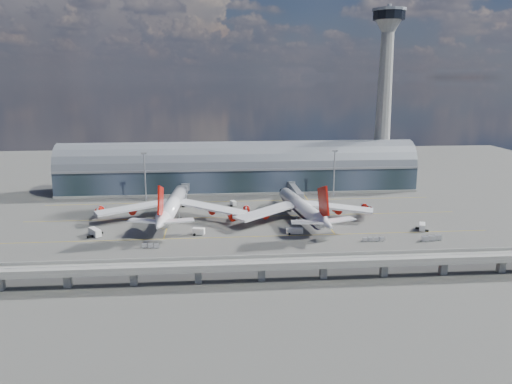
{
  "coord_description": "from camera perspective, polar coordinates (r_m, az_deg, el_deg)",
  "views": [
    {
      "loc": [
        -14.71,
        -202.96,
        63.18
      ],
      "look_at": [
        3.96,
        10.0,
        14.0
      ],
      "focal_mm": 35.0,
      "sensor_mm": 36.0,
      "label": 1
    }
  ],
  "objects": [
    {
      "name": "terminal",
      "position": [
        286.06,
        -1.98,
        2.51
      ],
      "size": [
        200.0,
        30.0,
        28.0
      ],
      "color": "#1E2C32",
      "rests_on": "ground"
    },
    {
      "name": "ground",
      "position": [
        213.07,
        -0.83,
        -4.29
      ],
      "size": [
        500.0,
        500.0,
        0.0
      ],
      "primitive_type": "plane",
      "color": "#474744",
      "rests_on": "ground"
    },
    {
      "name": "service_truck_0",
      "position": [
        214.14,
        -17.92,
        -4.4
      ],
      "size": [
        6.37,
        7.58,
        3.12
      ],
      "rotation": [
        0.0,
        0.0,
        0.61
      ],
      "color": "silver",
      "rests_on": "ground"
    },
    {
      "name": "guideway",
      "position": [
        159.55,
        0.63,
        -8.32
      ],
      "size": [
        220.0,
        8.5,
        7.2
      ],
      "color": "gray",
      "rests_on": "ground"
    },
    {
      "name": "service_truck_2",
      "position": [
        207.17,
        4.43,
        -4.46
      ],
      "size": [
        6.99,
        2.52,
        2.49
      ],
      "rotation": [
        0.0,
        0.0,
        1.5
      ],
      "color": "silver",
      "rests_on": "ground"
    },
    {
      "name": "floodlight_mast_right",
      "position": [
        270.52,
        8.92,
        2.24
      ],
      "size": [
        3.0,
        0.7,
        25.7
      ],
      "color": "gray",
      "rests_on": "ground"
    },
    {
      "name": "cargo_train_2",
      "position": [
        210.16,
        19.42,
        -5.02
      ],
      "size": [
        8.81,
        3.47,
        1.93
      ],
      "rotation": [
        0.0,
        0.0,
        1.37
      ],
      "color": "gray",
      "rests_on": "ground"
    },
    {
      "name": "taxi_lines",
      "position": [
        234.22,
        -1.23,
        -2.7
      ],
      "size": [
        200.0,
        80.12,
        0.01
      ],
      "color": "gold",
      "rests_on": "ground"
    },
    {
      "name": "cargo_train_0",
      "position": [
        194.54,
        -11.97,
        -6.04
      ],
      "size": [
        7.0,
        2.47,
        1.53
      ],
      "rotation": [
        0.0,
        0.0,
        1.72
      ],
      "color": "gray",
      "rests_on": "ground"
    },
    {
      "name": "service_truck_3",
      "position": [
        222.81,
        18.46,
        -3.8
      ],
      "size": [
        4.5,
        6.51,
        2.94
      ],
      "rotation": [
        0.0,
        0.0,
        -0.4
      ],
      "color": "silver",
      "rests_on": "ground"
    },
    {
      "name": "airliner_right",
      "position": [
        225.31,
        5.33,
        -1.85
      ],
      "size": [
        67.45,
        70.55,
        22.4
      ],
      "rotation": [
        0.0,
        0.0,
        0.14
      ],
      "color": "white",
      "rests_on": "ground"
    },
    {
      "name": "control_tower",
      "position": [
        303.06,
        14.44,
        10.37
      ],
      "size": [
        19.0,
        19.0,
        103.0
      ],
      "color": "gray",
      "rests_on": "ground"
    },
    {
      "name": "service_truck_4",
      "position": [
        251.9,
        -2.61,
        -1.29
      ],
      "size": [
        3.21,
        4.68,
        2.48
      ],
      "rotation": [
        0.0,
        0.0,
        0.32
      ],
      "color": "silver",
      "rests_on": "ground"
    },
    {
      "name": "cargo_train_1",
      "position": [
        203.25,
        13.26,
        -5.29
      ],
      "size": [
        8.88,
        1.54,
        1.48
      ],
      "rotation": [
        0.0,
        0.0,
        1.59
      ],
      "color": "gray",
      "rests_on": "ground"
    },
    {
      "name": "service_truck_5",
      "position": [
        243.64,
        3.73,
        -1.77
      ],
      "size": [
        5.42,
        5.29,
        2.65
      ],
      "rotation": [
        0.0,
        0.0,
        0.81
      ],
      "color": "silver",
      "rests_on": "ground"
    },
    {
      "name": "jet_bridge_left",
      "position": [
        263.0,
        -8.19,
        0.08
      ],
      "size": [
        4.4,
        28.0,
        7.25
      ],
      "color": "gray",
      "rests_on": "ground"
    },
    {
      "name": "jet_bridge_right",
      "position": [
        264.2,
        4.49,
        0.23
      ],
      "size": [
        4.4,
        32.0,
        7.25
      ],
      "color": "gray",
      "rests_on": "ground"
    },
    {
      "name": "airliner_left",
      "position": [
        228.93,
        -9.58,
        -1.57
      ],
      "size": [
        70.75,
        74.35,
        22.64
      ],
      "rotation": [
        0.0,
        0.0,
        -0.08
      ],
      "color": "white",
      "rests_on": "ground"
    },
    {
      "name": "floodlight_mast_left",
      "position": [
        265.03,
        -12.58,
        1.87
      ],
      "size": [
        3.0,
        0.7,
        25.7
      ],
      "color": "gray",
      "rests_on": "ground"
    },
    {
      "name": "service_truck_1",
      "position": [
        206.96,
        -6.57,
        -4.49
      ],
      "size": [
        5.28,
        3.38,
        2.83
      ],
      "rotation": [
        0.0,
        0.0,
        1.32
      ],
      "color": "silver",
      "rests_on": "ground"
    }
  ]
}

